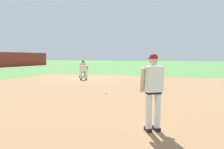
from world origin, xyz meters
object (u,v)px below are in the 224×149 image
at_px(pitcher, 153,87).
at_px(baseball, 107,93).
at_px(baserunner, 83,69).
at_px(first_base_bag, 85,78).
at_px(umpire, 83,67).
at_px(first_baseman, 84,69).

bearing_deg(pitcher, baseball, 33.47).
height_order(pitcher, baserunner, pitcher).
distance_m(pitcher, baserunner, 12.34).
height_order(first_base_bag, umpire, umpire).
distance_m(baseball, pitcher, 5.44).
relative_size(first_baseman, baserunner, 0.92).
distance_m(first_base_bag, baseball, 8.11).
xyz_separation_m(baseball, first_baseman, (7.13, 4.92, 0.69)).
xyz_separation_m(first_base_bag, first_baseman, (0.44, 0.33, 0.69)).
bearing_deg(pitcher, baserunner, 35.13).
bearing_deg(baseball, baserunner, 36.39).
distance_m(first_base_bag, umpire, 2.25).
height_order(pitcher, first_baseman, pitcher).
distance_m(baseball, first_baseman, 8.69).
distance_m(pitcher, umpire, 15.57).
xyz_separation_m(baseball, umpire, (8.49, 5.69, 0.76)).
bearing_deg(pitcher, first_base_bag, 34.06).
height_order(first_baseman, umpire, umpire).
relative_size(first_base_bag, umpire, 0.26).
height_order(baseball, first_baseman, first_baseman).
relative_size(first_base_bag, first_baseman, 0.28).
bearing_deg(first_baseman, pitcher, -145.83).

